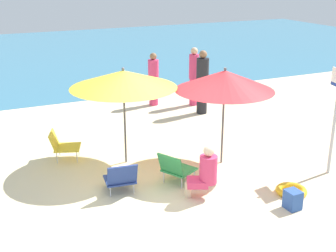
# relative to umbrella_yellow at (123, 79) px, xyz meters

# --- Properties ---
(ground_plane) EXTENTS (40.00, 40.00, 0.00)m
(ground_plane) POSITION_rel_umbrella_yellow_xyz_m (0.34, -1.33, -1.75)
(ground_plane) COLOR beige
(sea_water) EXTENTS (40.00, 16.00, 0.01)m
(sea_water) POSITION_rel_umbrella_yellow_xyz_m (0.34, 12.77, -1.74)
(sea_water) COLOR teal
(sea_water) RESTS_ON ground_plane
(umbrella_yellow) EXTENTS (2.10, 2.10, 1.98)m
(umbrella_yellow) POSITION_rel_umbrella_yellow_xyz_m (0.00, 0.00, 0.00)
(umbrella_yellow) COLOR #4C4C51
(umbrella_yellow) RESTS_ON ground_plane
(umbrella_red) EXTENTS (1.95, 1.95, 1.98)m
(umbrella_red) POSITION_rel_umbrella_yellow_xyz_m (1.77, -0.83, -0.02)
(umbrella_red) COLOR #4C4C51
(umbrella_red) RESTS_ON ground_plane
(beach_chair_a) EXTENTS (0.72, 0.67, 0.61)m
(beach_chair_a) POSITION_rel_umbrella_yellow_xyz_m (-1.15, 0.68, -1.42)
(beach_chair_a) COLOR gold
(beach_chair_a) RESTS_ON ground_plane
(beach_chair_b) EXTENTS (0.76, 0.73, 0.63)m
(beach_chair_b) POSITION_rel_umbrella_yellow_xyz_m (0.50, -1.32, -1.43)
(beach_chair_b) COLOR #33934C
(beach_chair_b) RESTS_ON ground_plane
(beach_chair_c) EXTENTS (0.59, 0.64, 0.61)m
(beach_chair_c) POSITION_rel_umbrella_yellow_xyz_m (-0.53, -1.24, -1.45)
(beach_chair_c) COLOR navy
(beach_chair_c) RESTS_ON ground_plane
(person_a) EXTENTS (0.54, 0.44, 0.96)m
(person_a) POSITION_rel_umbrella_yellow_xyz_m (0.74, -1.98, -1.26)
(person_a) COLOR #DB3866
(person_a) RESTS_ON ground_plane
(person_b) EXTENTS (0.28, 0.28, 1.67)m
(person_b) POSITION_rel_umbrella_yellow_xyz_m (3.16, 3.05, -0.89)
(person_b) COLOR #DB3866
(person_b) RESTS_ON ground_plane
(person_c) EXTENTS (0.30, 0.30, 1.52)m
(person_c) POSITION_rel_umbrella_yellow_xyz_m (2.11, 3.54, -0.98)
(person_c) COLOR #DB3866
(person_c) RESTS_ON ground_plane
(person_d) EXTENTS (0.33, 0.33, 1.73)m
(person_d) POSITION_rel_umbrella_yellow_xyz_m (3.00, 2.26, -0.88)
(person_d) COLOR black
(person_d) RESTS_ON ground_plane
(swim_ring) EXTENTS (0.55, 0.55, 0.11)m
(swim_ring) POSITION_rel_umbrella_yellow_xyz_m (2.20, -2.51, -1.69)
(swim_ring) COLOR yellow
(swim_ring) RESTS_ON ground_plane
(beach_bag) EXTENTS (0.23, 0.26, 0.33)m
(beach_bag) POSITION_rel_umbrella_yellow_xyz_m (1.87, -2.94, -1.59)
(beach_bag) COLOR #2D519E
(beach_bag) RESTS_ON ground_plane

